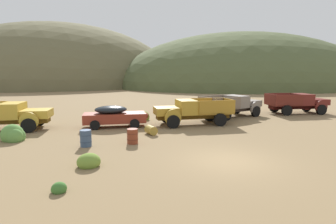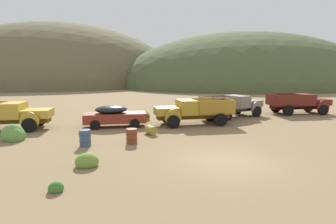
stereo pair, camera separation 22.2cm
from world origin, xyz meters
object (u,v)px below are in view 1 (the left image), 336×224
at_px(truck_mustard, 188,111).
at_px(oil_drum_spare, 86,138).
at_px(truck_faded_yellow, 10,115).
at_px(car_rust_red, 117,116).
at_px(truck_oxblood, 301,103).
at_px(truck_primer_gray, 235,105).
at_px(oil_drum_foreground, 151,130).
at_px(oil_drum_by_truck, 132,136).

bearing_deg(truck_mustard, oil_drum_spare, 33.53).
xyz_separation_m(truck_faded_yellow, car_rust_red, (7.12, -1.05, -0.20)).
bearing_deg(oil_drum_spare, truck_oxblood, 17.59).
distance_m(truck_primer_gray, oil_drum_spare, 14.53).
bearing_deg(truck_mustard, truck_oxblood, -165.60).
bearing_deg(truck_oxblood, truck_faded_yellow, -170.37).
height_order(truck_primer_gray, truck_oxblood, same).
distance_m(truck_faded_yellow, truck_oxblood, 24.84).
bearing_deg(oil_drum_foreground, truck_oxblood, 15.95).
xyz_separation_m(car_rust_red, truck_mustard, (5.29, -0.78, 0.20)).
distance_m(truck_faded_yellow, truck_primer_gray, 17.82).
distance_m(truck_faded_yellow, car_rust_red, 7.20).
distance_m(car_rust_red, truck_oxblood, 17.78).
bearing_deg(truck_oxblood, car_rust_red, -166.67).
relative_size(oil_drum_by_truck, oil_drum_foreground, 0.88).
relative_size(car_rust_red, oil_drum_by_truck, 5.72).
height_order(truck_faded_yellow, oil_drum_foreground, truck_faded_yellow).
relative_size(truck_mustard, truck_primer_gray, 0.96).
xyz_separation_m(car_rust_red, oil_drum_spare, (-2.26, -4.96, -0.36)).
distance_m(truck_oxblood, oil_drum_foreground, 16.58).
bearing_deg(oil_drum_foreground, car_rust_red, 119.56).
bearing_deg(truck_mustard, truck_faded_yellow, -3.82).
height_order(car_rust_red, truck_primer_gray, truck_primer_gray).
xyz_separation_m(truck_mustard, oil_drum_spare, (-7.56, -4.18, -0.56)).
bearing_deg(oil_drum_by_truck, oil_drum_foreground, 51.49).
relative_size(truck_faded_yellow, truck_primer_gray, 1.01).
height_order(truck_faded_yellow, car_rust_red, truck_faded_yellow).
height_order(truck_mustard, oil_drum_foreground, truck_mustard).
bearing_deg(car_rust_red, oil_drum_spare, -108.65).
bearing_deg(truck_faded_yellow, truck_primer_gray, 9.45).
bearing_deg(truck_primer_gray, oil_drum_spare, -168.92).
distance_m(truck_oxblood, oil_drum_spare, 20.98).
height_order(car_rust_red, oil_drum_spare, car_rust_red).
xyz_separation_m(oil_drum_foreground, oil_drum_spare, (-4.06, -1.79, 0.17)).
height_order(oil_drum_by_truck, oil_drum_spare, oil_drum_spare).
xyz_separation_m(truck_faded_yellow, oil_drum_spare, (4.85, -6.01, -0.57)).
height_order(truck_primer_gray, oil_drum_foreground, truck_primer_gray).
distance_m(oil_drum_by_truck, oil_drum_foreground, 2.50).
relative_size(truck_faded_yellow, oil_drum_foreground, 6.56).
bearing_deg(truck_oxblood, oil_drum_by_truck, -150.71).
relative_size(truck_primer_gray, oil_drum_spare, 6.93).
bearing_deg(truck_oxblood, oil_drum_spare, -153.53).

